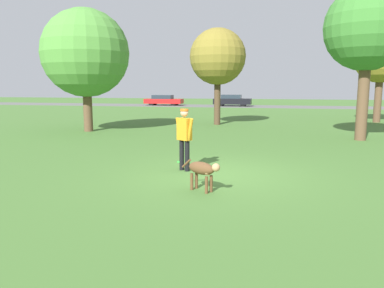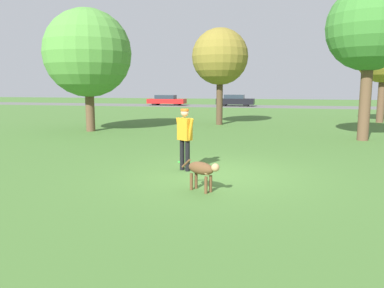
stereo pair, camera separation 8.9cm
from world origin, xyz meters
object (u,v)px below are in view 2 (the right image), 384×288
(person, at_px, (185,134))
(parked_car_black, at_px, (235,100))
(parked_car_red, at_px, (166,100))
(dog, at_px, (202,170))
(tree_near_left, at_px, (88,53))
(frisbee, at_px, (181,162))
(tree_mid_center, at_px, (220,57))
(tree_far_right, at_px, (384,57))
(tree_near_right, at_px, (370,28))

(person, relative_size, parked_car_black, 0.39)
(parked_car_red, bearing_deg, dog, -72.18)
(tree_near_left, relative_size, parked_car_red, 1.33)
(frisbee, height_order, tree_mid_center, tree_mid_center)
(tree_far_right, xyz_separation_m, parked_car_black, (-11.45, 17.73, -3.48))
(tree_near_left, relative_size, tree_mid_center, 1.08)
(tree_near_left, bearing_deg, tree_far_right, 28.41)
(tree_near_left, bearing_deg, tree_near_right, -1.49)
(tree_far_right, xyz_separation_m, parked_car_red, (-19.85, 17.77, -3.52))
(tree_mid_center, bearing_deg, dog, -82.20)
(frisbee, distance_m, tree_far_right, 18.24)
(dog, distance_m, tree_near_right, 11.45)
(tree_mid_center, bearing_deg, frisbee, -86.57)
(parked_car_black, bearing_deg, parked_car_red, -179.61)
(tree_near_left, distance_m, parked_car_black, 26.83)
(tree_mid_center, xyz_separation_m, parked_car_red, (-10.02, 21.46, -3.39))
(tree_far_right, distance_m, tree_mid_center, 10.50)
(frisbee, relative_size, tree_mid_center, 0.04)
(person, height_order, tree_far_right, tree_far_right)
(parked_car_black, bearing_deg, tree_near_left, -98.74)
(parked_car_black, bearing_deg, dog, -83.62)
(tree_near_right, bearing_deg, tree_near_left, 178.51)
(person, height_order, tree_mid_center, tree_mid_center)
(tree_near_left, height_order, tree_mid_center, tree_near_left)
(tree_near_left, bearing_deg, dog, -50.64)
(tree_near_right, distance_m, parked_car_black, 28.29)
(tree_far_right, distance_m, parked_car_red, 26.87)
(tree_near_left, xyz_separation_m, parked_car_red, (-4.06, 26.31, -3.31))
(tree_far_right, distance_m, tree_near_left, 17.95)
(tree_mid_center, bearing_deg, person, -85.03)
(tree_far_right, relative_size, parked_car_black, 1.35)
(dog, bearing_deg, person, 145.34)
(frisbee, height_order, tree_near_right, tree_near_right)
(person, xyz_separation_m, parked_car_black, (-2.72, 34.05, -0.34))
(tree_near_right, distance_m, tree_mid_center, 8.81)
(tree_near_left, xyz_separation_m, tree_near_right, (13.06, -0.34, 0.73))
(person, bearing_deg, frisbee, 142.26)
(tree_near_left, relative_size, parked_car_black, 1.41)
(frisbee, xyz_separation_m, tree_near_right, (6.41, 6.35, 4.66))
(tree_far_right, xyz_separation_m, tree_near_right, (-2.73, -8.88, 0.52))
(person, distance_m, frisbee, 1.53)
(person, bearing_deg, dog, -33.18)
(dog, relative_size, tree_mid_center, 0.18)
(tree_far_right, bearing_deg, tree_near_right, -107.07)
(person, bearing_deg, tree_far_right, 93.69)
(dog, xyz_separation_m, tree_far_right, (7.83, 18.24, 3.66))
(dog, height_order, parked_car_red, parked_car_red)
(person, bearing_deg, tree_near_left, 164.04)
(tree_near_left, bearing_deg, frisbee, -45.15)
(tree_near_left, xyz_separation_m, parked_car_black, (4.34, 26.27, -3.27))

